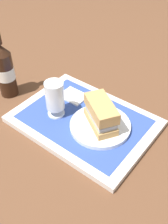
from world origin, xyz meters
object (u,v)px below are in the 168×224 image
(sandwich, at_px, (100,114))
(beer_glass, at_px, (55,97))
(plate, at_px, (100,126))
(beer_bottle, at_px, (5,70))

(sandwich, height_order, beer_glass, beer_glass)
(plate, xyz_separation_m, beer_glass, (0.15, 0.04, 0.06))
(beer_bottle, bearing_deg, sandwich, -173.52)
(sandwich, height_order, beer_bottle, beer_bottle)
(plate, bearing_deg, sandwich, -32.66)
(plate, distance_m, beer_bottle, 0.39)
(beer_glass, bearing_deg, sandwich, -165.69)
(sandwich, distance_m, beer_bottle, 0.38)
(plate, height_order, beer_bottle, beer_bottle)
(sandwich, relative_size, beer_bottle, 0.54)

